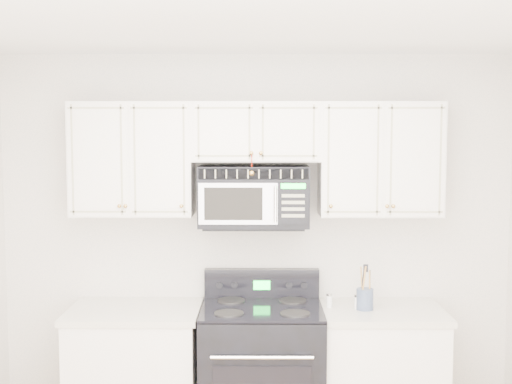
{
  "coord_description": "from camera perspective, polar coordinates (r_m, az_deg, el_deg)",
  "views": [
    {
      "loc": [
        0.03,
        -3.14,
        2.11
      ],
      "look_at": [
        0.0,
        1.3,
        1.7
      ],
      "focal_mm": 50.0,
      "sensor_mm": 36.0,
      "label": 1
    }
  ],
  "objects": [
    {
      "name": "upper_cabinets",
      "position": [
        4.73,
        0.02,
        3.13
      ],
      "size": [
        2.44,
        0.37,
        0.75
      ],
      "color": "white",
      "rests_on": "ground"
    },
    {
      "name": "shaker_pepper",
      "position": [
        4.75,
        8.11,
        -8.68
      ],
      "size": [
        0.04,
        0.04,
        0.1
      ],
      "color": "white",
      "rests_on": "base_cabinet_right"
    },
    {
      "name": "shaker_salt",
      "position": [
        4.77,
        5.88,
        -8.62
      ],
      "size": [
        0.04,
        0.04,
        0.09
      ],
      "color": "white",
      "rests_on": "base_cabinet_right"
    },
    {
      "name": "base_cabinet_right",
      "position": [
        4.94,
        9.65,
        -14.74
      ],
      "size": [
        0.86,
        0.65,
        0.92
      ],
      "color": "white",
      "rests_on": "ground"
    },
    {
      "name": "range",
      "position": [
        4.84,
        0.47,
        -14.37
      ],
      "size": [
        0.79,
        0.72,
        1.13
      ],
      "color": "black",
      "rests_on": "ground"
    },
    {
      "name": "room",
      "position": [
        3.24,
        -0.14,
        -9.17
      ],
      "size": [
        3.51,
        3.51,
        2.61
      ],
      "color": "#9F7F4E",
      "rests_on": "ground"
    },
    {
      "name": "utensil_crock",
      "position": [
        4.74,
        8.7,
        -8.4
      ],
      "size": [
        0.11,
        0.11,
        0.3
      ],
      "color": "#465978",
      "rests_on": "base_cabinet_right"
    },
    {
      "name": "base_cabinet_left",
      "position": [
        4.95,
        -9.62,
        -14.71
      ],
      "size": [
        0.86,
        0.65,
        0.92
      ],
      "color": "white",
      "rests_on": "ground"
    },
    {
      "name": "microwave",
      "position": [
        4.73,
        -0.19,
        -0.31
      ],
      "size": [
        0.72,
        0.41,
        0.4
      ],
      "color": "black",
      "rests_on": "ground"
    }
  ]
}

